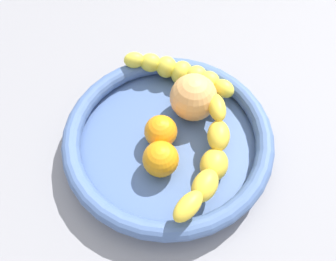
{
  "coord_description": "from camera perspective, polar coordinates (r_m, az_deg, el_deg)",
  "views": [
    {
      "loc": [
        -16.99,
        23.96,
        53.01
      ],
      "look_at": [
        0.0,
        0.0,
        8.25
      ],
      "focal_mm": 36.61,
      "sensor_mm": 36.0,
      "label": 1
    }
  ],
  "objects": [
    {
      "name": "kitchen_counter",
      "position": [
        0.59,
        -0.0,
        -3.58
      ],
      "size": [
        120.0,
        120.0,
        3.0
      ],
      "primitive_type": "cube",
      "color": "gray",
      "rests_on": "ground"
    },
    {
      "name": "banana_draped_left",
      "position": [
        0.61,
        2.07,
        9.64
      ],
      "size": [
        20.81,
        8.37,
        5.22
      ],
      "color": "yellow",
      "rests_on": "fruit_bowl"
    },
    {
      "name": "fruit_bowl",
      "position": [
        0.56,
        -0.0,
        -1.46
      ],
      "size": [
        33.78,
        33.78,
        5.15
      ],
      "color": "#486499",
      "rests_on": "kitchen_counter"
    },
    {
      "name": "peach_blush",
      "position": [
        0.56,
        4.03,
        5.64
      ],
      "size": [
        7.84,
        7.84,
        7.84
      ],
      "primitive_type": "sphere",
      "color": "#EFA85D",
      "rests_on": "fruit_bowl"
    },
    {
      "name": "orange_mid_left",
      "position": [
        0.51,
        -1.22,
        -4.78
      ],
      "size": [
        5.51,
        5.51,
        5.51
      ],
      "primitive_type": "sphere",
      "color": "orange",
      "rests_on": "fruit_bowl"
    },
    {
      "name": "banana_draped_right",
      "position": [
        0.51,
        7.09,
        -4.78
      ],
      "size": [
        10.06,
        21.76,
        6.29
      ],
      "color": "yellow",
      "rests_on": "fruit_bowl"
    },
    {
      "name": "orange_front",
      "position": [
        0.54,
        -1.21,
        -0.16
      ],
      "size": [
        5.26,
        5.26,
        5.26
      ],
      "primitive_type": "sphere",
      "color": "orange",
      "rests_on": "fruit_bowl"
    }
  ]
}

